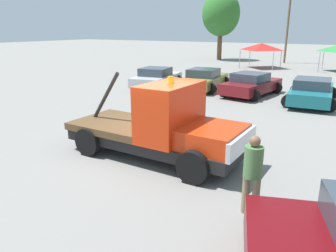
{
  "coord_description": "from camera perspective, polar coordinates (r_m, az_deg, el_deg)",
  "views": [
    {
      "loc": [
        5.21,
        -7.94,
        3.82
      ],
      "look_at": [
        0.5,
        0.0,
        1.05
      ],
      "focal_mm": 35.0,
      "sensor_mm": 36.0,
      "label": 1
    }
  ],
  "objects": [
    {
      "name": "tow_truck",
      "position": [
        9.73,
        -0.78,
        -0.31
      ],
      "size": [
        5.6,
        2.38,
        2.52
      ],
      "rotation": [
        0.0,
        0.0,
        -0.02
      ],
      "color": "black",
      "rests_on": "ground"
    },
    {
      "name": "canopy_tent_red",
      "position": [
        34.24,
        15.99,
        13.14
      ],
      "size": [
        3.27,
        3.27,
        2.4
      ],
      "color": "#9E9EA3",
      "rests_on": "ground"
    },
    {
      "name": "parked_car_olive",
      "position": [
        21.43,
        6.31,
        8.1
      ],
      "size": [
        2.79,
        4.61,
        1.34
      ],
      "rotation": [
        0.0,
        0.0,
        1.66
      ],
      "color": "olive",
      "rests_on": "ground"
    },
    {
      "name": "parked_car_teal",
      "position": [
        18.72,
        23.74,
        5.55
      ],
      "size": [
        2.75,
        4.96,
        1.34
      ],
      "rotation": [
        0.0,
        0.0,
        1.64
      ],
      "color": "#196670",
      "rests_on": "ground"
    },
    {
      "name": "parked_car_maroon",
      "position": [
        19.93,
        14.25,
        7.04
      ],
      "size": [
        2.99,
        4.7,
        1.34
      ],
      "rotation": [
        0.0,
        0.0,
        1.4
      ],
      "color": "maroon",
      "rests_on": "ground"
    },
    {
      "name": "ground_plane",
      "position": [
        10.24,
        -2.42,
        -5.23
      ],
      "size": [
        160.0,
        160.0,
        0.0
      ],
      "primitive_type": "plane",
      "color": "gray"
    },
    {
      "name": "utility_pole",
      "position": [
        40.0,
        20.18,
        16.57
      ],
      "size": [
        2.2,
        0.24,
        8.28
      ],
      "color": "brown",
      "rests_on": "ground"
    },
    {
      "name": "parked_car_silver",
      "position": [
        21.87,
        -2.0,
        8.36
      ],
      "size": [
        2.93,
        4.59,
        1.34
      ],
      "rotation": [
        0.0,
        0.0,
        1.72
      ],
      "color": "#B7B7BC",
      "rests_on": "ground"
    },
    {
      "name": "person_near_truck",
      "position": [
        7.04,
        14.53,
        -7.37
      ],
      "size": [
        0.39,
        0.39,
        1.75
      ],
      "rotation": [
        0.0,
        0.0,
        1.69
      ],
      "color": "#847051",
      "rests_on": "ground"
    },
    {
      "name": "tree_right",
      "position": [
        42.07,
        9.2,
        18.7
      ],
      "size": [
        4.53,
        4.53,
        8.09
      ],
      "color": "brown",
      "rests_on": "ground"
    }
  ]
}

